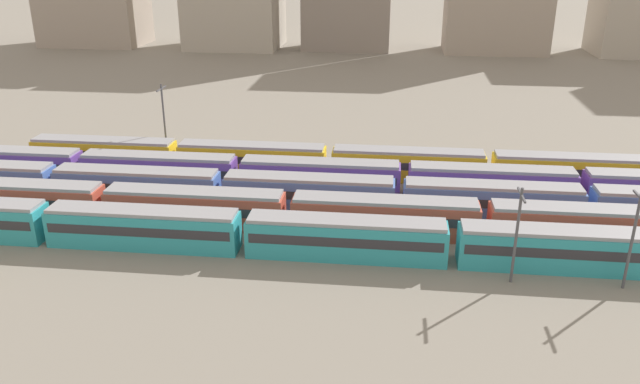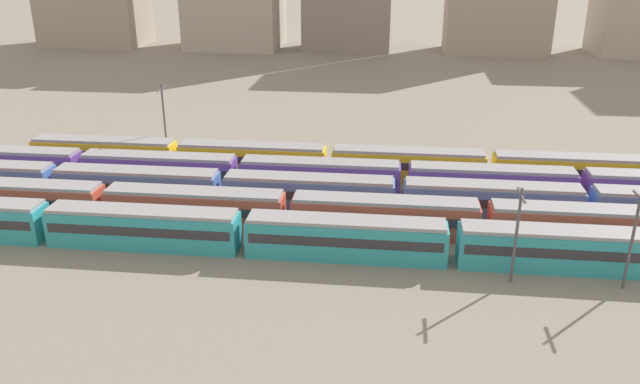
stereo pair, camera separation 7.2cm
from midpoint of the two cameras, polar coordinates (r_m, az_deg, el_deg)
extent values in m
plane|color=gray|center=(75.44, -20.86, -0.56)|extent=(600.00, 600.00, 0.00)
cube|color=teal|center=(61.36, -15.60, -3.26)|extent=(18.00, 3.00, 3.40)
cube|color=#2D2D33|center=(61.20, -15.64, -2.91)|extent=(17.20, 3.06, 0.90)
cube|color=#939399|center=(60.62, -15.78, -1.65)|extent=(17.60, 2.70, 0.35)
cube|color=teal|center=(57.18, 2.31, -4.31)|extent=(18.00, 3.00, 3.40)
cube|color=#2D2D33|center=(57.00, 2.32, -3.94)|extent=(17.20, 3.06, 0.90)
cube|color=#939399|center=(56.38, 2.34, -2.60)|extent=(17.60, 2.70, 0.35)
cube|color=teal|center=(59.06, 20.98, -4.96)|extent=(18.00, 3.00, 3.40)
cube|color=#2D2D33|center=(58.89, 21.04, -4.61)|extent=(17.20, 3.06, 0.90)
cube|color=#939399|center=(58.29, 21.23, -3.31)|extent=(17.60, 2.70, 0.35)
cube|color=#BC4C38|center=(72.59, -25.57, -0.71)|extent=(18.00, 3.00, 3.40)
cube|color=#2D2D33|center=(72.45, -25.62, -0.41)|extent=(17.20, 3.06, 0.90)
cube|color=#939399|center=(71.97, -25.81, 0.67)|extent=(17.60, 2.70, 0.35)
cube|color=#BC4C38|center=(64.70, -11.20, -1.52)|extent=(18.00, 3.00, 3.40)
cube|color=#2D2D33|center=(64.54, -11.22, -1.19)|extent=(17.20, 3.06, 0.90)
cube|color=#939399|center=(64.00, -11.32, 0.02)|extent=(17.60, 2.70, 0.35)
cube|color=#BC4C38|center=(61.78, 5.78, -2.34)|extent=(18.00, 3.00, 3.40)
cube|color=#2D2D33|center=(61.61, 5.79, -2.00)|extent=(17.20, 3.06, 0.90)
cube|color=#939399|center=(61.04, 5.84, -0.74)|extent=(17.60, 2.70, 0.35)
cube|color=#BC4C38|center=(64.51, 22.82, -2.97)|extent=(18.00, 3.00, 3.40)
cube|color=#2D2D33|center=(64.35, 22.87, -2.63)|extent=(17.20, 3.06, 0.90)
cube|color=#939399|center=(63.80, 23.06, -1.43)|extent=(17.60, 2.70, 0.35)
cube|color=#4C70BC|center=(71.94, -16.12, 0.43)|extent=(18.00, 3.00, 3.40)
cube|color=#2D2D33|center=(71.80, -16.15, 0.74)|extent=(17.20, 3.06, 0.90)
cube|color=#939399|center=(71.31, -16.27, 1.84)|extent=(17.60, 2.70, 0.35)
cube|color=#4C70BC|center=(67.09, -1.02, -0.23)|extent=(18.00, 3.00, 3.40)
cube|color=#2D2D33|center=(66.94, -1.03, 0.10)|extent=(17.20, 3.06, 0.90)
cube|color=#939399|center=(66.41, -1.03, 1.27)|extent=(17.60, 2.70, 0.35)
cube|color=#4C70BC|center=(67.39, 15.12, -0.92)|extent=(18.00, 3.00, 3.40)
cube|color=#2D2D33|center=(67.23, 15.15, -0.59)|extent=(17.20, 3.06, 0.90)
cube|color=#939399|center=(66.71, 15.28, 0.57)|extent=(17.60, 2.70, 0.35)
cube|color=#6B429E|center=(84.72, -26.33, 2.20)|extent=(18.00, 3.00, 3.40)
cube|color=#2D2D33|center=(84.60, -26.37, 2.46)|extent=(17.20, 3.06, 0.90)
cube|color=#939399|center=(84.19, -26.54, 3.40)|extent=(17.60, 2.70, 0.35)
cube|color=#6B429E|center=(76.23, -14.27, 1.83)|extent=(18.00, 3.00, 3.40)
cube|color=#2D2D33|center=(76.10, -14.29, 2.12)|extent=(17.20, 3.06, 0.90)
cube|color=#939399|center=(75.64, -14.40, 3.16)|extent=(17.60, 2.70, 0.35)
cube|color=#6B429E|center=(71.83, 0.00, 1.29)|extent=(18.00, 3.00, 3.40)
cube|color=#2D2D33|center=(71.69, 0.00, 1.60)|extent=(17.20, 3.06, 0.90)
cube|color=#939399|center=(71.20, 0.00, 2.71)|extent=(17.60, 2.70, 0.35)
cube|color=#6B429E|center=(72.26, 15.05, 0.64)|extent=(18.00, 3.00, 3.40)
cube|color=#2D2D33|center=(72.12, 15.09, 0.95)|extent=(17.20, 3.06, 0.90)
cube|color=#939399|center=(71.63, 15.20, 2.04)|extent=(17.60, 2.70, 0.35)
cube|color=yellow|center=(84.24, -18.82, 3.22)|extent=(18.00, 3.00, 3.40)
cube|color=#2D2D33|center=(84.12, -18.85, 3.49)|extent=(17.20, 3.06, 0.90)
cube|color=#939399|center=(83.70, -18.97, 4.44)|extent=(17.60, 2.70, 0.35)
cube|color=yellow|center=(78.12, -6.15, 2.88)|extent=(18.00, 3.00, 3.40)
cube|color=#2D2D33|center=(77.99, -6.16, 3.16)|extent=(17.20, 3.06, 0.90)
cube|color=#939399|center=(77.54, -6.20, 4.19)|extent=(17.60, 2.70, 0.35)
cube|color=yellow|center=(76.32, 7.85, 2.34)|extent=(18.00, 3.00, 3.40)
cube|color=#2D2D33|center=(76.19, 7.87, 2.63)|extent=(17.20, 3.06, 0.90)
cube|color=#939399|center=(75.73, 7.92, 3.67)|extent=(17.60, 2.70, 0.35)
cube|color=yellow|center=(79.13, 21.66, 1.67)|extent=(18.00, 3.00, 3.40)
cube|color=#2D2D33|center=(79.00, 21.70, 1.94)|extent=(17.20, 3.06, 0.90)
cube|color=#939399|center=(78.55, 21.85, 2.95)|extent=(17.60, 2.70, 0.35)
cylinder|color=#4C4C51|center=(54.31, 17.19, -3.83)|extent=(0.24, 0.24, 8.50)
cube|color=#47474C|center=(52.90, 17.63, -0.25)|extent=(0.16, 3.20, 0.16)
cylinder|color=#4C4C51|center=(83.52, -13.83, 6.02)|extent=(0.24, 0.24, 10.11)
cube|color=#47474C|center=(82.47, -14.11, 9.00)|extent=(0.16, 3.20, 0.16)
cylinder|color=#4C4C51|center=(56.79, 26.21, -3.96)|extent=(0.24, 0.24, 8.65)
camera|label=1|loc=(0.04, -90.03, -0.01)|focal=35.60mm
camera|label=2|loc=(0.04, 89.97, 0.01)|focal=35.60mm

